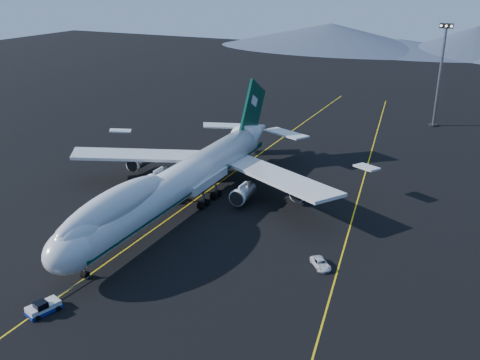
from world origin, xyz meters
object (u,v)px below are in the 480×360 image
at_px(boeing_747, 180,181).
at_px(floodlight_mast, 440,76).
at_px(service_van, 321,264).
at_px(pushback_tug, 44,308).

bearing_deg(boeing_747, floodlight_mast, 66.98).
bearing_deg(service_van, pushback_tug, -178.44).
xyz_separation_m(pushback_tug, floodlight_mast, (34.19, 117.85, 13.93)).
relative_size(boeing_747, service_van, 16.50).
xyz_separation_m(boeing_747, pushback_tug, (0.81, -35.47, -5.22)).
distance_m(pushback_tug, floodlight_mast, 123.50).
relative_size(boeing_747, pushback_tug, 15.07).
bearing_deg(service_van, floodlight_mast, 45.94).
xyz_separation_m(pushback_tug, service_van, (29.19, 26.73, 0.01)).
distance_m(service_van, floodlight_mast, 92.31).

